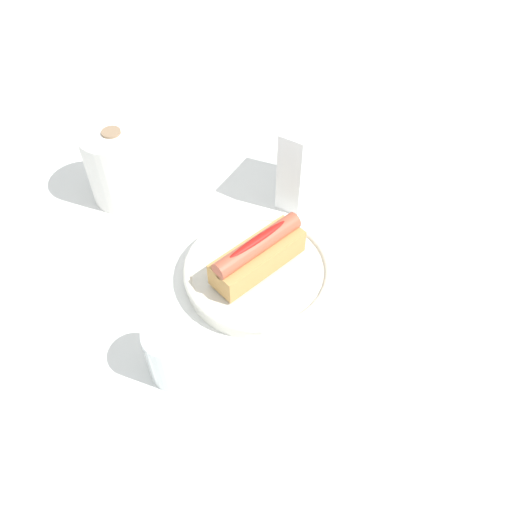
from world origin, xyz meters
TOP-DOWN VIEW (x-y plane):
  - ground_plane at (0.00, 0.00)m, footprint 2.40×2.40m
  - serving_bowl at (0.00, 0.00)m, footprint 0.23×0.23m
  - hotdog_front at (0.00, 0.00)m, footprint 0.15×0.06m
  - water_glass at (-0.19, -0.02)m, footprint 0.07×0.07m
  - paper_towel_roll at (-0.02, 0.30)m, footprint 0.11×0.11m
  - napkin_box at (0.20, 0.08)m, footprint 0.12×0.07m

SIDE VIEW (x-z plane):
  - ground_plane at x=0.00m, z-range 0.00..0.00m
  - serving_bowl at x=0.00m, z-range 0.00..0.03m
  - water_glass at x=-0.19m, z-range -0.01..0.08m
  - hotdog_front at x=0.00m, z-range 0.03..0.09m
  - paper_towel_roll at x=-0.02m, z-range 0.00..0.13m
  - napkin_box at x=0.20m, z-range 0.00..0.15m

